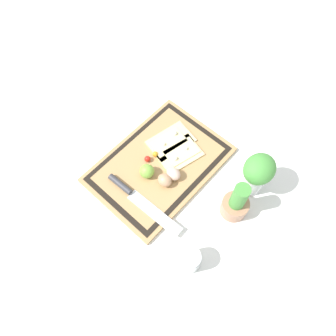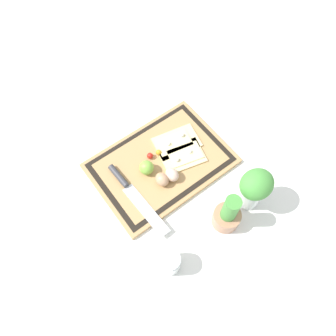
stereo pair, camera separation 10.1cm
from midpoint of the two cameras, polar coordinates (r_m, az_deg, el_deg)
ground_plane at (r=1.22m, az=-3.88°, el=0.21°), size 6.00×6.00×0.00m
cutting_board at (r=1.21m, az=-3.91°, el=0.43°), size 0.49×0.35×0.02m
pizza_slice_near at (r=1.24m, az=-1.93°, el=4.47°), size 0.19×0.14×0.02m
pizza_slice_far at (r=1.22m, az=-0.31°, el=2.38°), size 0.18×0.15×0.02m
knife at (r=1.15m, az=-8.79°, el=-4.74°), size 0.05×0.32×0.02m
egg_brown at (r=1.15m, az=-3.10°, el=-2.36°), size 0.04×0.05×0.04m
egg_pink at (r=1.16m, az=-1.55°, el=-1.23°), size 0.04×0.05×0.04m
lime at (r=1.16m, az=-6.09°, el=-0.83°), size 0.05×0.05×0.05m
cherry_tomato_red at (r=1.20m, az=-6.00°, el=1.38°), size 0.02×0.02×0.02m
cherry_tomato_yellow at (r=1.21m, az=-4.62°, el=2.23°), size 0.02×0.02×0.02m
herb_pot at (r=1.10m, az=9.19°, el=-6.37°), size 0.09×0.09×0.18m
sauce_jar at (r=1.06m, az=0.90°, el=-16.00°), size 0.07×0.07×0.09m
herb_glass at (r=1.11m, az=12.81°, el=-1.09°), size 0.12×0.10×0.19m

